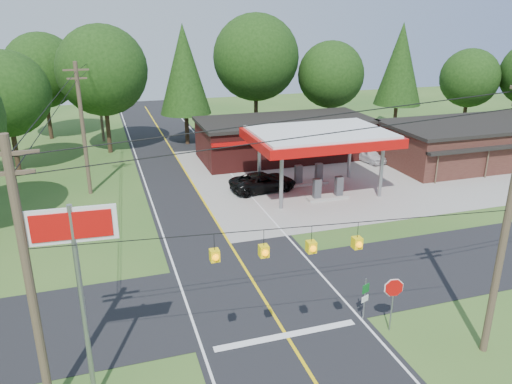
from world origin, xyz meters
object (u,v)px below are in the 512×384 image
object	(u,v)px
sedan_car	(369,155)
gas_canopy	(320,139)
suv_car	(263,182)
big_stop_sign	(76,258)
octagonal_stop_sign	(393,292)

from	to	relation	value
sedan_car	gas_canopy	bearing A→B (deg)	-154.25
suv_car	big_stop_sign	distance (m)	23.94
big_stop_sign	octagonal_stop_sign	distance (m)	13.07
gas_canopy	suv_car	bearing A→B (deg)	159.92
octagonal_stop_sign	suv_car	bearing A→B (deg)	88.57
suv_car	sedan_car	distance (m)	12.91
gas_canopy	sedan_car	distance (m)	10.73
suv_car	big_stop_sign	size ratio (longest dim) A/B	0.69
suv_car	octagonal_stop_sign	bearing A→B (deg)	173.08
gas_canopy	suv_car	xyz separation A→B (m)	(-4.02, 1.47, -3.54)
gas_canopy	sedan_car	world-z (taller)	gas_canopy
sedan_car	octagonal_stop_sign	xyz separation A→B (m)	(-12.50, -23.78, 1.31)
big_stop_sign	suv_car	bearing A→B (deg)	56.33
big_stop_sign	gas_canopy	bearing A→B (deg)	46.65
gas_canopy	big_stop_sign	world-z (taller)	big_stop_sign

